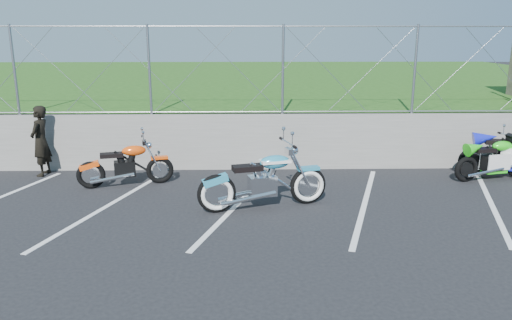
{
  "coord_description": "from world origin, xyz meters",
  "views": [
    {
      "loc": [
        0.15,
        -7.87,
        3.15
      ],
      "look_at": [
        0.35,
        1.3,
        0.77
      ],
      "focal_mm": 35.0,
      "sensor_mm": 36.0,
      "label": 1
    }
  ],
  "objects_px": {
    "naked_orange": "(127,166)",
    "person_standing": "(41,141)",
    "sportbike_green": "(494,161)",
    "cruiser_turquoise": "(265,182)"
  },
  "relations": [
    {
      "from": "naked_orange",
      "to": "sportbike_green",
      "type": "distance_m",
      "value": 7.88
    },
    {
      "from": "naked_orange",
      "to": "person_standing",
      "type": "distance_m",
      "value": 2.27
    },
    {
      "from": "sportbike_green",
      "to": "person_standing",
      "type": "bearing_deg",
      "value": 163.39
    },
    {
      "from": "sportbike_green",
      "to": "person_standing",
      "type": "distance_m",
      "value": 9.97
    },
    {
      "from": "sportbike_green",
      "to": "person_standing",
      "type": "xyz_separation_m",
      "value": [
        -9.95,
        0.57,
        0.37
      ]
    },
    {
      "from": "sportbike_green",
      "to": "cruiser_turquoise",
      "type": "bearing_deg",
      "value": -174.85
    },
    {
      "from": "cruiser_turquoise",
      "to": "sportbike_green",
      "type": "relative_size",
      "value": 1.29
    },
    {
      "from": "sportbike_green",
      "to": "person_standing",
      "type": "relative_size",
      "value": 1.18
    },
    {
      "from": "cruiser_turquoise",
      "to": "naked_orange",
      "type": "relative_size",
      "value": 1.23
    },
    {
      "from": "cruiser_turquoise",
      "to": "naked_orange",
      "type": "height_order",
      "value": "cruiser_turquoise"
    }
  ]
}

